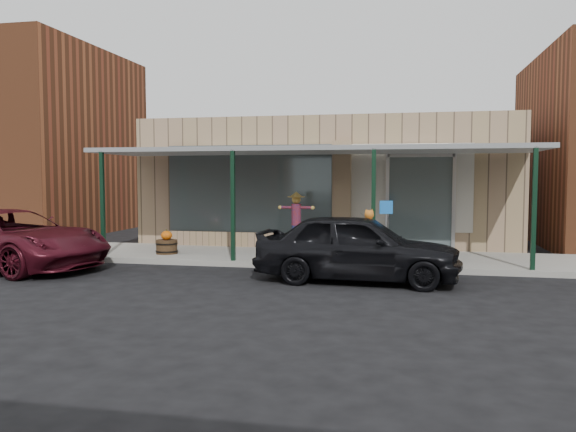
% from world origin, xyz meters
% --- Properties ---
extents(ground, '(120.00, 120.00, 0.00)m').
position_xyz_m(ground, '(0.00, 0.00, 0.00)').
color(ground, black).
rests_on(ground, ground).
extents(sidewalk, '(40.00, 3.20, 0.15)m').
position_xyz_m(sidewalk, '(0.00, 3.60, 0.07)').
color(sidewalk, gray).
rests_on(sidewalk, ground).
extents(storefront, '(12.00, 6.25, 4.20)m').
position_xyz_m(storefront, '(-0.00, 8.16, 2.09)').
color(storefront, '#8F7158').
rests_on(storefront, ground).
extents(awning, '(12.00, 3.00, 3.04)m').
position_xyz_m(awning, '(0.00, 3.56, 3.01)').
color(awning, slate).
rests_on(awning, ground).
extents(block_buildings_near, '(61.00, 8.00, 8.00)m').
position_xyz_m(block_buildings_near, '(2.01, 9.20, 3.77)').
color(block_buildings_near, brown).
rests_on(block_buildings_near, ground).
extents(barrel_scarecrow, '(1.05, 0.82, 1.75)m').
position_xyz_m(barrel_scarecrow, '(-0.47, 3.93, 0.74)').
color(barrel_scarecrow, '#432D1B').
rests_on(barrel_scarecrow, sidewalk).
extents(barrel_pumpkin, '(0.62, 0.62, 0.70)m').
position_xyz_m(barrel_pumpkin, '(-4.03, 3.00, 0.40)').
color(barrel_pumpkin, '#432D1B').
rests_on(barrel_pumpkin, sidewalk).
extents(handicap_sign, '(0.32, 0.10, 1.58)m').
position_xyz_m(handicap_sign, '(2.10, 2.40, 1.17)').
color(handicap_sign, gray).
rests_on(handicap_sign, sidewalk).
extents(parked_sedan, '(4.58, 2.02, 1.58)m').
position_xyz_m(parked_sedan, '(1.53, 0.67, 0.77)').
color(parked_sedan, black).
rests_on(parked_sedan, ground).
extents(car_maroon, '(5.82, 3.66, 1.50)m').
position_xyz_m(car_maroon, '(-7.24, 0.64, 0.75)').
color(car_maroon, '#480E1A').
rests_on(car_maroon, ground).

